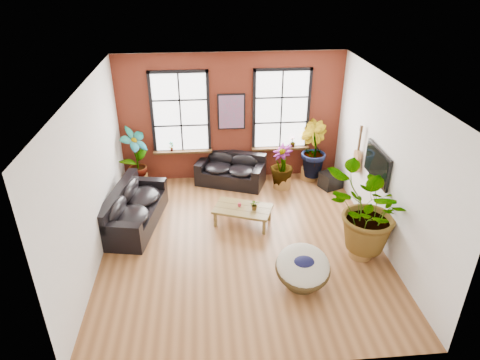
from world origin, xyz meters
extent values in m
cube|color=brown|center=(0.00, 0.00, -0.01)|extent=(6.00, 6.50, 0.02)
cube|color=white|center=(0.00, 0.00, 3.51)|extent=(6.00, 6.50, 0.02)
cube|color=#591F15|center=(0.00, 3.26, 1.75)|extent=(6.00, 0.02, 3.50)
cube|color=silver|center=(0.00, -3.26, 1.75)|extent=(6.00, 0.02, 3.50)
cube|color=silver|center=(-3.01, 0.00, 1.75)|extent=(0.02, 6.50, 3.50)
cube|color=silver|center=(3.01, 0.00, 1.75)|extent=(0.02, 6.50, 3.50)
cube|color=white|center=(-1.35, 3.20, 1.95)|extent=(1.40, 0.02, 2.10)
cube|color=#331E0D|center=(-1.35, 3.13, 0.87)|extent=(1.60, 0.22, 0.06)
cube|color=white|center=(1.35, 3.20, 1.95)|extent=(1.40, 0.02, 2.10)
cube|color=#331E0D|center=(1.35, 3.13, 0.87)|extent=(1.60, 0.22, 0.06)
cube|color=black|center=(-0.07, 2.80, 0.21)|extent=(2.01, 1.47, 0.41)
cube|color=black|center=(0.05, 3.11, 0.62)|extent=(1.77, 0.85, 0.42)
cube|color=black|center=(-0.81, 3.09, 0.52)|extent=(0.52, 0.90, 0.22)
cube|color=black|center=(0.68, 2.51, 0.52)|extent=(0.52, 0.90, 0.22)
ellipsoid|color=black|center=(-0.41, 2.88, 0.47)|extent=(0.98, 0.97, 0.24)
ellipsoid|color=black|center=(-0.32, 3.12, 0.62)|extent=(0.80, 0.49, 0.41)
ellipsoid|color=black|center=(0.24, 2.63, 0.47)|extent=(0.98, 0.97, 0.24)
ellipsoid|color=black|center=(0.33, 2.87, 0.62)|extent=(0.80, 0.49, 0.41)
cube|color=black|center=(-2.42, 0.94, 0.22)|extent=(1.36, 2.42, 0.45)
cube|color=black|center=(-2.78, 1.01, 0.67)|extent=(0.65, 2.29, 0.46)
cube|color=black|center=(-2.61, -0.07, 0.56)|extent=(0.98, 0.41, 0.23)
cube|color=black|center=(-2.23, 1.95, 0.56)|extent=(0.98, 0.41, 0.23)
ellipsoid|color=black|center=(-2.45, 0.48, 0.51)|extent=(0.97, 1.13, 0.25)
ellipsoid|color=black|center=(-2.72, 0.53, 0.67)|extent=(0.43, 1.03, 0.44)
ellipsoid|color=black|center=(-2.29, 1.38, 0.51)|extent=(0.97, 1.13, 0.25)
ellipsoid|color=black|center=(-2.56, 1.43, 0.67)|extent=(0.43, 1.03, 0.44)
cube|color=brown|center=(0.08, 0.77, 0.39)|extent=(1.49, 1.16, 0.06)
cube|color=#331E0D|center=(0.04, 0.66, 0.42)|extent=(1.23, 0.47, 0.00)
cube|color=#331E0D|center=(0.13, 0.89, 0.42)|extent=(1.23, 0.47, 0.00)
cube|color=brown|center=(-0.57, 0.70, 0.18)|extent=(0.08, 0.08, 0.36)
cube|color=brown|center=(0.52, 0.29, 0.18)|extent=(0.08, 0.08, 0.36)
cube|color=brown|center=(-0.36, 1.26, 0.18)|extent=(0.08, 0.08, 0.36)
cube|color=brown|center=(0.73, 0.85, 0.18)|extent=(0.08, 0.08, 0.36)
cylinder|color=#C23043|center=(0.01, 0.85, 0.46)|extent=(0.10, 0.10, 0.08)
cylinder|color=#3E2F16|center=(1.01, -1.45, 0.12)|extent=(0.65, 0.65, 0.24)
torus|color=#3E2F16|center=(1.01, -1.45, 0.40)|extent=(1.12, 1.12, 0.48)
ellipsoid|color=beige|center=(1.01, -1.45, 0.46)|extent=(1.09, 1.14, 0.65)
ellipsoid|color=#13143B|center=(1.01, -1.50, 0.59)|extent=(0.43, 0.35, 0.18)
cube|color=black|center=(0.00, 3.19, 1.95)|extent=(0.74, 0.04, 0.98)
cube|color=#0C7F8C|center=(0.00, 3.16, 1.95)|extent=(0.66, 0.02, 0.90)
cube|color=black|center=(2.95, 0.30, 1.65)|extent=(0.06, 1.25, 0.72)
cube|color=black|center=(2.92, 0.30, 1.65)|extent=(0.01, 1.15, 0.62)
cylinder|color=#B27F4C|center=(2.90, 1.35, 1.13)|extent=(0.09, 0.38, 0.38)
cylinder|color=#B27F4C|center=(2.90, 1.35, 1.38)|extent=(0.09, 0.30, 0.30)
cylinder|color=black|center=(2.90, 1.35, 1.13)|extent=(0.09, 0.11, 0.11)
cube|color=#331E0D|center=(2.90, 1.35, 1.75)|extent=(0.04, 0.05, 0.55)
cube|color=#331E0D|center=(2.90, 1.35, 2.07)|extent=(0.06, 0.06, 0.14)
cube|color=black|center=(2.64, 2.32, 0.22)|extent=(0.67, 0.63, 0.45)
cylinder|color=olive|center=(-2.58, 2.81, 0.19)|extent=(0.62, 0.62, 0.38)
cylinder|color=olive|center=(2.17, 2.88, 0.17)|extent=(0.59, 0.59, 0.34)
cylinder|color=olive|center=(2.44, -0.68, 0.18)|extent=(0.54, 0.54, 0.35)
cylinder|color=olive|center=(1.32, 2.45, 0.17)|extent=(0.58, 0.58, 0.35)
imported|color=#154F18|center=(-2.57, 2.78, 0.94)|extent=(0.94, 1.01, 1.58)
imported|color=#154F18|center=(2.19, 2.86, 0.92)|extent=(0.94, 1.03, 1.54)
imported|color=#154F18|center=(2.46, -0.70, 1.07)|extent=(2.11, 2.01, 1.83)
imported|color=#154F18|center=(1.29, 2.45, 0.69)|extent=(0.83, 0.83, 1.10)
imported|color=#154F18|center=(0.35, 0.68, 0.55)|extent=(0.23, 0.20, 0.25)
imported|color=#154F18|center=(-1.65, 3.13, 1.04)|extent=(0.17, 0.17, 0.27)
imported|color=#154F18|center=(1.70, 3.13, 1.04)|extent=(0.19, 0.19, 0.27)
camera|label=1|loc=(-0.74, -7.70, 5.64)|focal=32.00mm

